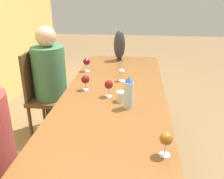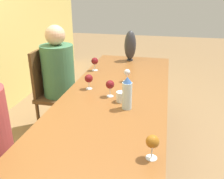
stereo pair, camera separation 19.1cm
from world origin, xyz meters
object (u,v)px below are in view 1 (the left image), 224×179
Objects in this scene: wine_glass_0 at (166,139)px; wine_glass_4 at (85,80)px; chair_far at (45,92)px; person_far at (51,80)px; wine_glass_1 at (87,62)px; vase at (119,45)px; water_tumbler at (121,96)px; water_bottle at (129,93)px; wine_glass_2 at (122,72)px; wine_glass_5 at (109,85)px.

wine_glass_0 reaches higher than wine_glass_4.
person_far is at bearing -90.00° from chair_far.
wine_glass_1 is 0.42m from person_far.
water_tumbler is at bearing -174.87° from vase.
wine_glass_1 is 0.12× the size of person_far.
water_bottle is 0.59m from wine_glass_0.
person_far is at bearing 48.23° from wine_glass_4.
chair_far reaches higher than wine_glass_0.
wine_glass_1 is 1.07× the size of wine_glass_4.
wine_glass_2 is at bearing 3.16° from water_tumbler.
wine_glass_5 is 0.98m from chair_far.
chair_far is (0.60, 0.86, -0.26)m from water_tumbler.
wine_glass_0 is 1.14× the size of wine_glass_2.
wine_glass_4 is (-0.98, 0.21, -0.09)m from vase.
person_far is (0.15, 0.75, -0.16)m from wine_glass_2.
wine_glass_1 is 0.56m from chair_far.
person_far is at bearing 78.58° from wine_glass_2.
wine_glass_2 is at bearing -49.14° from wine_glass_4.
wine_glass_0 is 1.04m from wine_glass_4.
wine_glass_0 is at bearing -164.45° from wine_glass_2.
person_far is (0.41, 0.45, -0.17)m from wine_glass_4.
vase is 1.03m from chair_far.
water_bottle is 1.74× the size of wine_glass_1.
vase is at bearing -52.85° from chair_far.
vase is 2.73× the size of wine_glass_4.
vase reaches higher than wine_glass_5.
vase is 2.55× the size of wine_glass_1.
wine_glass_2 is 0.10× the size of person_far.
vase is (1.28, 0.17, 0.07)m from water_bottle.
wine_glass_0 is 0.83m from wine_glass_5.
wine_glass_1 is (0.71, 0.41, 0.06)m from water_tumbler.
wine_glass_5 is (-0.12, -0.22, 0.01)m from wine_glass_4.
vase is 1.01m from wine_glass_4.
water_tumbler is at bearing -127.56° from wine_glass_5.
person_far reaches higher than wine_glass_2.
wine_glass_0 is at bearing -153.01° from wine_glass_1.
person_far reaches higher than wine_glass_4.
vase is at bearing 11.99° from wine_glass_0.
wine_glass_1 is at bearing 30.19° from water_bottle.
wine_glass_2 is at bearing -173.64° from vase.
water_bottle is at bearing -170.94° from wine_glass_2.
water_bottle is 1.78× the size of wine_glass_5.
water_bottle is 1.86× the size of wine_glass_4.
water_tumbler is at bearing -128.00° from person_far.
vase reaches higher than water_bottle.
vase is 1.87m from wine_glass_0.
water_tumbler is 0.83m from wine_glass_1.
chair_far is 0.79× the size of person_far.
wine_glass_5 is at bearing -124.69° from chair_far.
wine_glass_0 is at bearing -152.16° from wine_glass_5.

